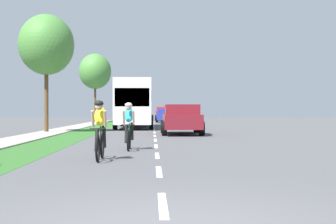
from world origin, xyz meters
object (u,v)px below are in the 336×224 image
object	(u,v)px
street_tree_near	(46,45)
pickup_maroon	(181,119)
sedan_blue	(164,115)
street_tree_far	(95,71)
cyclist_lead	(100,130)
bus_white	(135,102)
suv_red	(163,113)
cyclist_trailing	(129,126)

from	to	relation	value
street_tree_near	pickup_maroon	bearing A→B (deg)	-17.58
sedan_blue	street_tree_far	xyz separation A→B (m)	(-7.93, 0.80, 5.02)
pickup_maroon	street_tree_near	xyz separation A→B (m)	(-7.97, 2.53, 4.43)
street_tree_far	sedan_blue	bearing A→B (deg)	-5.73
cyclist_lead	bus_white	bearing A→B (deg)	89.79
cyclist_lead	pickup_maroon	bearing A→B (deg)	77.17
pickup_maroon	street_tree_near	distance (m)	9.46
suv_red	street_tree_near	size ratio (longest dim) A/B	0.66
cyclist_lead	suv_red	world-z (taller)	suv_red
cyclist_lead	street_tree_near	distance (m)	17.04
bus_white	suv_red	world-z (taller)	bus_white
cyclist_trailing	pickup_maroon	distance (m)	10.25
pickup_maroon	cyclist_lead	bearing A→B (deg)	-102.83
suv_red	street_tree_far	world-z (taller)	street_tree_far
suv_red	street_tree_near	bearing A→B (deg)	-103.19
pickup_maroon	cyclist_trailing	bearing A→B (deg)	-103.48
bus_white	street_tree_near	world-z (taller)	street_tree_near
bus_white	street_tree_near	bearing A→B (deg)	-123.33
street_tree_far	pickup_maroon	bearing A→B (deg)	-73.55
cyclist_trailing	bus_white	world-z (taller)	bus_white
suv_red	street_tree_near	world-z (taller)	street_tree_near
sedan_blue	pickup_maroon	bearing A→B (deg)	-89.57
cyclist_trailing	suv_red	xyz separation A→B (m)	(2.25, 45.90, 0.14)
cyclist_lead	suv_red	bearing A→B (deg)	86.67
cyclist_lead	bus_white	size ratio (longest dim) A/B	0.15
sedan_blue	street_tree_far	world-z (taller)	street_tree_far
pickup_maroon	sedan_blue	size ratio (longest dim) A/B	1.19
bus_white	sedan_blue	xyz separation A→B (m)	(2.71, 16.54, -1.21)
pickup_maroon	sedan_blue	world-z (taller)	pickup_maroon
sedan_blue	bus_white	bearing A→B (deg)	-99.31
bus_white	pickup_maroon	bearing A→B (deg)	-74.09
pickup_maroon	street_tree_far	bearing A→B (deg)	106.45
cyclist_trailing	sedan_blue	world-z (taller)	cyclist_trailing
cyclist_lead	cyclist_trailing	world-z (taller)	same
cyclist_lead	cyclist_trailing	bearing A→B (deg)	79.23
bus_white	sedan_blue	world-z (taller)	bus_white
pickup_maroon	street_tree_near	world-z (taller)	street_tree_near
suv_red	street_tree_far	bearing A→B (deg)	-133.63
cyclist_trailing	street_tree_far	world-z (taller)	street_tree_far
suv_red	sedan_blue	bearing A→B (deg)	-90.37
cyclist_lead	street_tree_near	bearing A→B (deg)	107.60
bus_white	street_tree_near	xyz separation A→B (m)	(-5.06, -7.69, 3.28)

